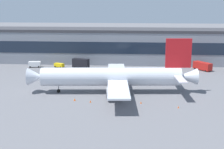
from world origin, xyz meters
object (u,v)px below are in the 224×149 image
(belt_loader, at_px, (173,66))
(traffic_cone_3, at_px, (178,107))
(catering_truck, at_px, (80,63))
(crew_van, at_px, (34,64))
(traffic_cone_1, at_px, (141,102))
(fuel_truck, at_px, (202,66))
(traffic_cone_2, at_px, (75,99))
(airliner, at_px, (114,77))
(traffic_cone_0, at_px, (90,101))
(follow_me_car, at_px, (59,65))

(belt_loader, height_order, traffic_cone_3, belt_loader)
(catering_truck, distance_m, crew_van, 20.40)
(traffic_cone_1, xyz_separation_m, traffic_cone_3, (10.29, -3.39, -0.01))
(traffic_cone_1, bearing_deg, fuel_truck, 61.33)
(traffic_cone_1, height_order, traffic_cone_2, traffic_cone_2)
(traffic_cone_3, bearing_deg, traffic_cone_2, 171.26)
(crew_van, bearing_deg, traffic_cone_1, -46.19)
(airliner, relative_size, traffic_cone_2, 74.66)
(traffic_cone_0, relative_size, traffic_cone_3, 1.16)
(belt_loader, xyz_separation_m, fuel_truck, (11.73, -1.99, 0.73))
(traffic_cone_3, bearing_deg, airliner, 142.95)
(fuel_truck, distance_m, follow_me_car, 61.22)
(traffic_cone_3, bearing_deg, crew_van, 137.64)
(airliner, xyz_separation_m, follow_me_car, (-26.59, 37.48, -4.12))
(crew_van, xyz_separation_m, traffic_cone_3, (56.27, -51.32, -1.18))
(traffic_cone_1, bearing_deg, follow_me_car, 126.05)
(catering_truck, height_order, traffic_cone_1, catering_truck)
(catering_truck, relative_size, crew_van, 1.40)
(follow_me_car, bearing_deg, crew_van, -177.70)
(follow_me_car, xyz_separation_m, traffic_cone_1, (35.20, -48.36, -0.80))
(fuel_truck, bearing_deg, belt_loader, 170.36)
(traffic_cone_0, bearing_deg, crew_van, 123.10)
(belt_loader, bearing_deg, catering_truck, -177.15)
(catering_truck, xyz_separation_m, traffic_cone_1, (25.60, -47.59, -2.00))
(traffic_cone_2, bearing_deg, traffic_cone_0, -15.01)
(crew_van, bearing_deg, catering_truck, -0.96)
(crew_van, xyz_separation_m, belt_loader, (60.26, 1.64, -0.31))
(fuel_truck, distance_m, traffic_cone_1, 54.25)
(traffic_cone_0, bearing_deg, belt_loader, 59.77)
(airliner, distance_m, traffic_cone_0, 13.47)
(airliner, bearing_deg, belt_loader, 59.38)
(follow_me_car, height_order, traffic_cone_1, follow_me_car)
(follow_me_car, relative_size, traffic_cone_0, 7.33)
(follow_me_car, relative_size, traffic_cone_3, 8.47)
(airliner, bearing_deg, catering_truck, 114.84)
(catering_truck, distance_m, traffic_cone_3, 62.37)
(belt_loader, bearing_deg, traffic_cone_3, -94.31)
(catering_truck, xyz_separation_m, traffic_cone_0, (10.94, -47.70, -1.96))
(airliner, height_order, traffic_cone_3, airliner)
(catering_truck, relative_size, fuel_truck, 0.91)
(fuel_truck, xyz_separation_m, follow_me_car, (-61.21, 0.78, -0.79))
(belt_loader, bearing_deg, airliner, -120.62)
(catering_truck, distance_m, follow_me_car, 9.71)
(traffic_cone_3, bearing_deg, belt_loader, 85.69)
(airliner, xyz_separation_m, catering_truck, (-16.99, 36.70, -2.92))
(belt_loader, distance_m, follow_me_car, 49.50)
(airliner, xyz_separation_m, crew_van, (-37.37, 37.05, -3.75))
(airliner, xyz_separation_m, traffic_cone_3, (18.90, -14.27, -4.93))
(traffic_cone_3, bearing_deg, fuel_truck, 72.86)
(fuel_truck, bearing_deg, crew_van, 179.72)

